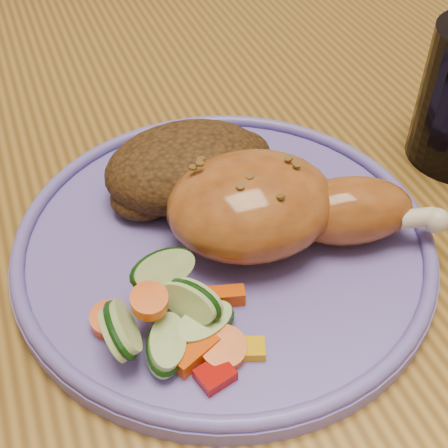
% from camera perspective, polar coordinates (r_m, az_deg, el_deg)
% --- Properties ---
extents(dining_table, '(0.90, 1.40, 0.75)m').
position_cam_1_polar(dining_table, '(0.57, 4.28, -1.97)').
color(dining_table, olive).
rests_on(dining_table, ground).
extents(chair_far, '(0.42, 0.42, 0.91)m').
position_cam_1_polar(chair_far, '(1.15, -9.41, 13.19)').
color(chair_far, '#4C2D16').
rests_on(chair_far, ground).
extents(plate, '(0.30, 0.30, 0.01)m').
position_cam_1_polar(plate, '(0.44, 0.00, -1.95)').
color(plate, '#6656AF').
rests_on(plate, dining_table).
extents(plate_rim, '(0.29, 0.29, 0.01)m').
position_cam_1_polar(plate_rim, '(0.44, 0.00, -0.94)').
color(plate_rim, '#6656AF').
rests_on(plate_rim, plate).
extents(chicken_leg, '(0.19, 0.11, 0.06)m').
position_cam_1_polar(chicken_leg, '(0.42, 4.72, 1.62)').
color(chicken_leg, '#A85A23').
rests_on(chicken_leg, plate).
extents(rice_pilaf, '(0.13, 0.09, 0.05)m').
position_cam_1_polar(rice_pilaf, '(0.47, -3.16, 5.25)').
color(rice_pilaf, '#462A11').
rests_on(rice_pilaf, plate).
extents(vegetable_pile, '(0.10, 0.10, 0.05)m').
position_cam_1_polar(vegetable_pile, '(0.38, -4.70, -8.55)').
color(vegetable_pile, '#A50A05').
rests_on(vegetable_pile, plate).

